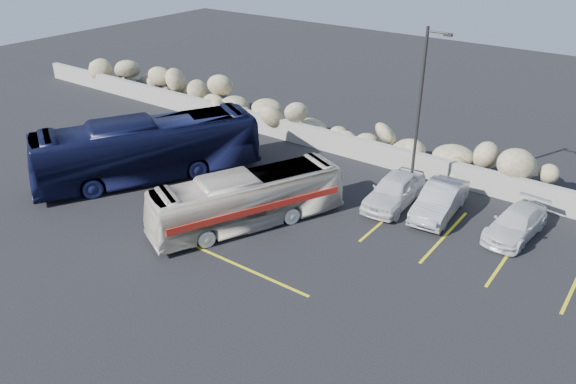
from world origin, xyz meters
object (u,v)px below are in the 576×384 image
Objects in this scene: vintage_bus at (247,200)px; car_b at (440,201)px; lamppost at (420,111)px; tour_coach at (147,149)px; car_c at (516,223)px; car_a at (394,190)px.

car_b is at bearing 67.15° from vintage_bus.
vintage_bus is at bearing -125.09° from lamppost.
tour_coach is (-11.76, -5.90, -2.72)m from lamppost.
vintage_bus is at bearing 23.11° from tour_coach.
lamppost is at bearing 178.28° from car_c.
car_b is 3.33m from car_c.
lamppost is 1.87× the size of car_a.
tour_coach is at bearing -160.51° from vintage_bus.
car_a is 1.08× the size of car_c.
lamppost is at bearing 55.38° from tour_coach.
car_c is (5.07, -0.68, -3.72)m from lamppost.
car_c is at bearing 3.12° from car_a.
car_c is at bearing -1.09° from car_b.
tour_coach is 17.65m from car_c.
car_c is (9.71, 5.92, -0.63)m from vintage_bus.
tour_coach is 2.84× the size of car_c.
tour_coach is 12.39m from car_a.
lamppost is 3.77m from car_a.
car_a is (4.30, 5.43, -0.48)m from vintage_bus.
car_c is at bearing 56.49° from vintage_bus.
vintage_bus reaches higher than car_b.
car_b is (1.74, -0.85, -3.60)m from lamppost.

